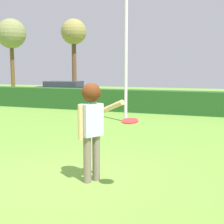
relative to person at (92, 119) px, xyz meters
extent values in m
plane|color=olive|center=(-0.34, -0.01, -1.14)|extent=(60.00, 60.00, 0.00)
cylinder|color=#78685C|center=(0.04, 0.09, -0.72)|extent=(0.14, 0.14, 0.84)
cylinder|color=#78685C|center=(-0.06, -0.08, -0.72)|extent=(0.14, 0.14, 0.84)
cube|color=silver|center=(-0.01, 0.00, -0.01)|extent=(0.38, 0.44, 0.58)
cylinder|color=tan|center=(0.35, 0.07, 0.23)|extent=(0.58, 0.38, 0.30)
cylinder|color=tan|center=(-0.12, -0.20, -0.03)|extent=(0.09, 0.09, 0.62)
sphere|color=tan|center=(-0.01, 0.00, 0.45)|extent=(0.22, 0.22, 0.22)
sphere|color=#51250F|center=(-0.01, 0.00, 0.48)|extent=(0.34, 0.34, 0.34)
cylinder|color=red|center=(0.81, -0.31, 0.06)|extent=(0.27, 0.27, 0.07)
cylinder|color=silver|center=(-1.68, 6.70, 1.47)|extent=(0.12, 0.12, 5.22)
cube|color=#224F1E|center=(-0.34, 9.70, -0.63)|extent=(21.52, 0.90, 1.04)
cube|color=black|center=(-8.22, 13.43, -0.57)|extent=(4.38, 2.23, 0.55)
cube|color=#2D333D|center=(-8.22, 13.43, -0.09)|extent=(2.38, 1.84, 0.40)
cylinder|color=black|center=(-6.87, 14.47, -0.84)|extent=(0.61, 0.18, 0.60)
cylinder|color=black|center=(-6.65, 12.78, -0.84)|extent=(0.61, 0.18, 0.60)
cylinder|color=black|center=(-9.79, 14.09, -0.84)|extent=(0.61, 0.18, 0.60)
cylinder|color=black|center=(-9.57, 12.40, -0.84)|extent=(0.61, 0.18, 0.60)
cylinder|color=brown|center=(-9.71, 17.70, 0.79)|extent=(0.34, 0.34, 3.87)
sphere|color=olive|center=(-9.71, 17.70, 3.70)|extent=(1.95, 1.95, 1.95)
cylinder|color=brown|center=(-14.89, 16.87, 0.68)|extent=(0.31, 0.31, 3.65)
sphere|color=olive|center=(-14.89, 16.87, 3.68)|extent=(2.35, 2.35, 2.35)
camera|label=1|loc=(2.45, -5.26, 0.89)|focal=53.04mm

